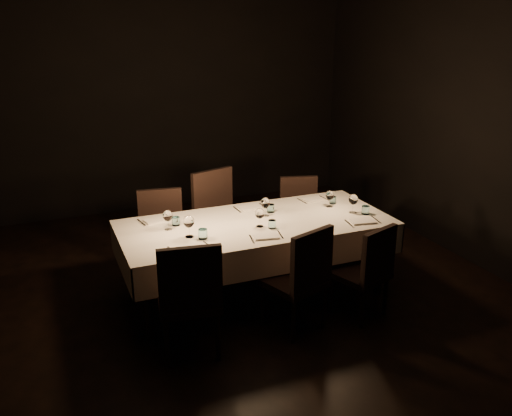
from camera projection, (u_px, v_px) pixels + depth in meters
name	position (u px, v px, depth m)	size (l,w,h in m)	color
room	(256.00, 144.00, 4.80)	(5.01, 6.01, 3.01)	black
dining_table	(256.00, 229.00, 5.07)	(2.52, 1.12, 0.76)	black
chair_near_left	(189.00, 295.00, 4.16)	(0.54, 0.54, 0.99)	black
place_setting_near_left	(193.00, 232.00, 4.59)	(0.37, 0.42, 0.20)	silver
chair_near_center	(301.00, 275.00, 4.53)	(0.58, 0.58, 0.95)	black
place_setting_near_center	(265.00, 223.00, 4.83)	(0.33, 0.40, 0.18)	silver
chair_near_right	(368.00, 268.00, 4.74)	(0.54, 0.54, 0.88)	black
place_setting_near_right	(359.00, 209.00, 5.18)	(0.35, 0.41, 0.19)	silver
chair_far_left	(162.00, 231.00, 5.49)	(0.51, 0.51, 0.93)	black
place_setting_far_left	(166.00, 219.00, 4.92)	(0.34, 0.40, 0.18)	silver
chair_far_center	(220.00, 216.00, 5.76)	(0.63, 0.63, 1.05)	black
place_setting_far_center	(262.00, 206.00, 5.26)	(0.33, 0.41, 0.18)	silver
chair_far_right	(300.00, 212.00, 6.10)	(0.52, 0.52, 0.88)	black
place_setting_far_right	(325.00, 198.00, 5.52)	(0.31, 0.40, 0.17)	silver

